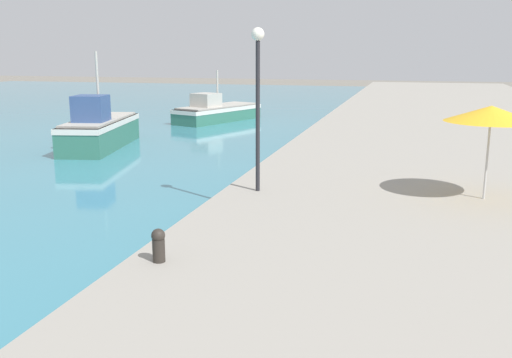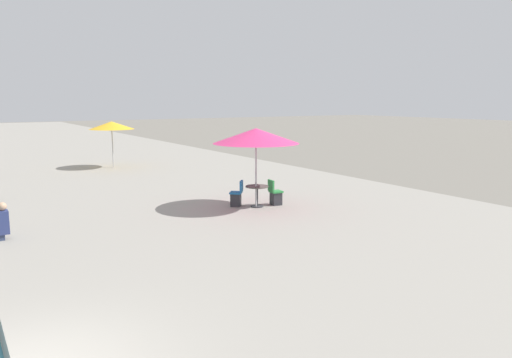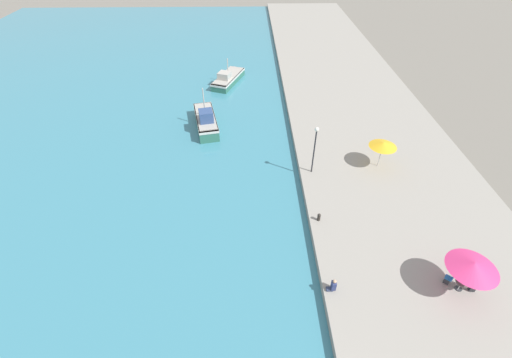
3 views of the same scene
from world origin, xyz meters
The scene contains 7 objects.
quay_promenade centered at (8.00, 37.00, 0.33)m, with size 16.00×90.00×0.66m.
cafe_umbrella_pink centered at (8.43, 7.54, 3.14)m, with size 2.96×2.96×2.75m.
cafe_umbrella_white centered at (7.19, 20.43, 2.97)m, with size 2.42×2.42×2.53m.
cafe_table centered at (8.51, 7.61, 1.19)m, with size 0.80×0.80×0.74m.
cafe_chair_left centered at (7.96, 8.08, 0.98)m, with size 0.59×0.58×0.91m.
cafe_chair_right centered at (9.23, 7.53, 0.98)m, with size 0.47×0.44×0.91m.
person_at_quay centered at (0.54, 7.72, 1.11)m, with size 0.55×0.36×1.01m.
Camera 2 is at (-0.53, -6.85, 4.37)m, focal length 35.00 mm.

